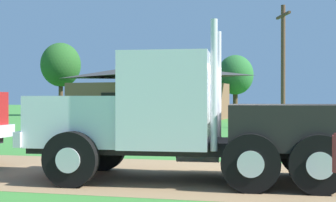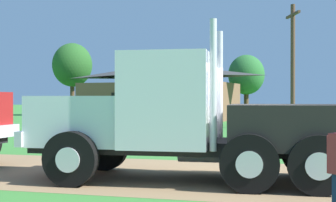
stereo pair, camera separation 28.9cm
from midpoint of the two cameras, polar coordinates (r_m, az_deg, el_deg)
name	(u,v)px [view 2 (the right image)]	position (r m, az deg, el deg)	size (l,w,h in m)	color
ground_plane	(236,178)	(10.92, 8.88, -9.10)	(200.00, 200.00, 0.00)	#3C8134
dirt_track	(236,178)	(10.92, 8.88, -9.08)	(120.00, 5.15, 0.01)	#957550
truck_foreground_white	(185,121)	(10.33, 2.85, -2.46)	(7.19, 2.97, 3.35)	black
shed_building	(161,92)	(40.15, -0.67, 1.04)	(13.35, 9.19, 4.67)	brown
utility_pole_near	(293,62)	(28.66, 15.02, 4.50)	(0.82, 2.13, 7.23)	brown
tree_left	(72,65)	(49.17, -11.25, 4.23)	(4.01, 4.01, 7.34)	#513823
tree_mid	(246,75)	(44.35, 9.56, 3.09)	(3.33, 3.33, 5.76)	#513823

